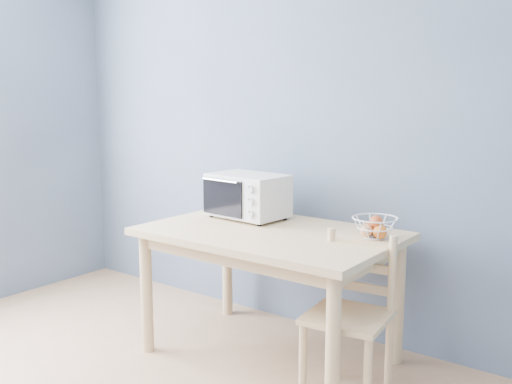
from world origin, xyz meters
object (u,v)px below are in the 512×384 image
Objects in this scene: dining_table at (270,248)px; toaster_oven at (245,195)px; fruit_basket at (375,227)px; dining_chair at (351,318)px.

toaster_oven is at bearing 149.45° from dining_table.
toaster_oven is at bearing 179.75° from fruit_basket.
fruit_basket is at bearing 4.09° from toaster_oven.
toaster_oven is 1.06m from dining_chair.
dining_chair is (0.02, -0.29, -0.41)m from fruit_basket.
dining_table is at bearing -161.38° from fruit_basket.
dining_chair is at bearing -85.46° from fruit_basket.
fruit_basket is (0.87, -0.00, -0.08)m from toaster_oven.
toaster_oven is (-0.32, 0.19, 0.25)m from dining_table.
toaster_oven is 1.85× the size of fruit_basket.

